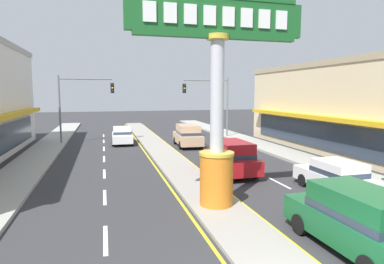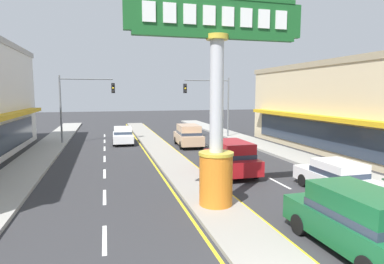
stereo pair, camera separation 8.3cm
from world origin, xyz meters
name	(u,v)px [view 1 (the left image)]	position (x,y,z in m)	size (l,w,h in m)	color
median_strip	(165,155)	(0.00, 18.00, 0.07)	(2.14, 52.00, 0.14)	gray
sidewalk_left	(26,168)	(-8.96, 16.00, 0.09)	(2.58, 60.00, 0.18)	#9E9B93
sidewalk_right	(287,154)	(8.96, 16.00, 0.09)	(2.58, 60.00, 0.18)	#9E9B93
lane_markings	(168,159)	(0.00, 16.65, 0.00)	(8.88, 52.00, 0.01)	silver
district_sign	(217,107)	(0.00, 6.62, 4.08)	(7.05, 1.41, 8.18)	orange
storefront_right	(351,107)	(15.11, 16.63, 3.53)	(8.72, 19.89, 7.05)	beige
traffic_light_left_side	(80,97)	(-6.31, 25.67, 4.25)	(4.86, 0.46, 6.20)	slate
traffic_light_right_side	(211,97)	(6.31, 26.01, 4.25)	(4.86, 0.46, 6.20)	slate
suv_near_right_lane	(188,135)	(2.72, 21.73, 0.98)	(2.17, 4.70, 1.90)	tan
sedan_far_right_lane	(337,177)	(6.02, 6.97, 0.79)	(1.85, 4.31, 1.53)	white
sedan_near_left_lane	(122,135)	(-2.72, 24.82, 0.79)	(1.93, 4.35, 1.53)	white
suv_mid_left_lane	(231,157)	(2.72, 11.72, 0.98)	(1.98, 4.61, 1.90)	maroon
suv_far_left_oncoming	(358,220)	(2.72, 2.04, 0.98)	(2.03, 4.63, 1.90)	#14562D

